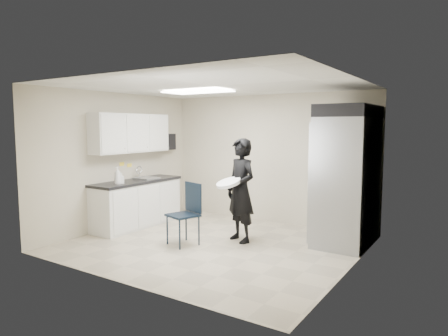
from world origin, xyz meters
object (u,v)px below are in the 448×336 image
Objects in this scene: folding_chair at (183,215)px; commercial_fridge at (347,181)px; man_tuxedo at (241,190)px; lower_counter at (137,204)px.

commercial_fridge is at bearing 52.92° from folding_chair.
commercial_fridge reaches higher than man_tuxedo.
man_tuxedo reaches higher than folding_chair.
commercial_fridge is 1.19× the size of man_tuxedo.
folding_chair is 1.06m from man_tuxedo.
man_tuxedo is at bearing 63.39° from folding_chair.
man_tuxedo is at bearing -150.51° from commercial_fridge.
folding_chair is (1.55, -0.50, 0.07)m from lower_counter.
man_tuxedo is (-1.54, -0.87, -0.17)m from commercial_fridge.
man_tuxedo is (0.69, 0.71, 0.38)m from folding_chair.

